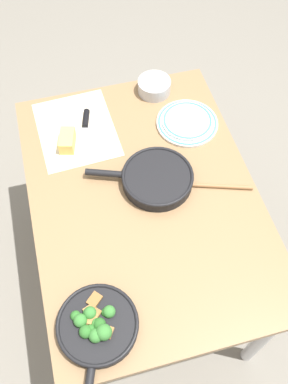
{
  "coord_description": "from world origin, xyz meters",
  "views": [
    {
      "loc": [
        0.77,
        -0.2,
        2.02
      ],
      "look_at": [
        0.0,
        0.0,
        0.74
      ],
      "focal_mm": 40.0,
      "sensor_mm": 36.0,
      "label": 1
    }
  ],
  "objects_px": {
    "skillet_eggs": "(157,178)",
    "cheese_block": "(67,141)",
    "wooden_spoon": "(193,185)",
    "prep_bowl_steel": "(154,86)",
    "skillet_broccoli": "(97,326)",
    "dinner_plate_stack": "(187,122)",
    "grater_knife": "(85,127)"
  },
  "relations": [
    {
      "from": "skillet_broccoli",
      "to": "prep_bowl_steel",
      "type": "distance_m",
      "value": 1.0
    },
    {
      "from": "skillet_broccoli",
      "to": "prep_bowl_steel",
      "type": "bearing_deg",
      "value": 174.57
    },
    {
      "from": "wooden_spoon",
      "to": "dinner_plate_stack",
      "type": "relative_size",
      "value": 1.37
    },
    {
      "from": "skillet_broccoli",
      "to": "grater_knife",
      "type": "relative_size",
      "value": 1.6
    },
    {
      "from": "skillet_eggs",
      "to": "wooden_spoon",
      "type": "relative_size",
      "value": 1.13
    },
    {
      "from": "wooden_spoon",
      "to": "prep_bowl_steel",
      "type": "distance_m",
      "value": 0.49
    },
    {
      "from": "wooden_spoon",
      "to": "grater_knife",
      "type": "xyz_separation_m",
      "value": [
        -0.37,
        -0.33,
        0.0
      ]
    },
    {
      "from": "wooden_spoon",
      "to": "cheese_block",
      "type": "xyz_separation_m",
      "value": [
        -0.3,
        -0.41,
        0.02
      ]
    },
    {
      "from": "skillet_broccoli",
      "to": "prep_bowl_steel",
      "type": "height_order",
      "value": "skillet_broccoli"
    },
    {
      "from": "skillet_broccoli",
      "to": "skillet_eggs",
      "type": "distance_m",
      "value": 0.55
    },
    {
      "from": "skillet_broccoli",
      "to": "grater_knife",
      "type": "xyz_separation_m",
      "value": [
        -0.77,
        0.11,
        -0.02
      ]
    },
    {
      "from": "skillet_broccoli",
      "to": "dinner_plate_stack",
      "type": "bearing_deg",
      "value": 163.85
    },
    {
      "from": "cheese_block",
      "to": "dinner_plate_stack",
      "type": "relative_size",
      "value": 0.44
    },
    {
      "from": "wooden_spoon",
      "to": "cheese_block",
      "type": "bearing_deg",
      "value": -18.2
    },
    {
      "from": "skillet_eggs",
      "to": "prep_bowl_steel",
      "type": "relative_size",
      "value": 2.77
    },
    {
      "from": "skillet_broccoli",
      "to": "dinner_plate_stack",
      "type": "height_order",
      "value": "skillet_broccoli"
    },
    {
      "from": "grater_knife",
      "to": "prep_bowl_steel",
      "type": "xyz_separation_m",
      "value": [
        -0.13,
        0.32,
        0.02
      ]
    },
    {
      "from": "dinner_plate_stack",
      "to": "prep_bowl_steel",
      "type": "height_order",
      "value": "prep_bowl_steel"
    },
    {
      "from": "grater_knife",
      "to": "cheese_block",
      "type": "height_order",
      "value": "cheese_block"
    },
    {
      "from": "dinner_plate_stack",
      "to": "grater_knife",
      "type": "bearing_deg",
      "value": -101.64
    },
    {
      "from": "skillet_eggs",
      "to": "wooden_spoon",
      "type": "xyz_separation_m",
      "value": [
        0.05,
        0.12,
        -0.02
      ]
    },
    {
      "from": "grater_knife",
      "to": "dinner_plate_stack",
      "type": "height_order",
      "value": "dinner_plate_stack"
    },
    {
      "from": "skillet_broccoli",
      "to": "grater_knife",
      "type": "height_order",
      "value": "skillet_broccoli"
    },
    {
      "from": "grater_knife",
      "to": "prep_bowl_steel",
      "type": "bearing_deg",
      "value": 127.48
    },
    {
      "from": "skillet_broccoli",
      "to": "wooden_spoon",
      "type": "distance_m",
      "value": 0.6
    },
    {
      "from": "dinner_plate_stack",
      "to": "prep_bowl_steel",
      "type": "distance_m",
      "value": 0.22
    },
    {
      "from": "skillet_eggs",
      "to": "grater_knife",
      "type": "xyz_separation_m",
      "value": [
        -0.32,
        -0.2,
        -0.02
      ]
    },
    {
      "from": "skillet_eggs",
      "to": "cheese_block",
      "type": "relative_size",
      "value": 3.5
    },
    {
      "from": "skillet_eggs",
      "to": "cheese_block",
      "type": "xyz_separation_m",
      "value": [
        -0.25,
        -0.28,
        0.0
      ]
    },
    {
      "from": "prep_bowl_steel",
      "to": "cheese_block",
      "type": "bearing_deg",
      "value": -64.1
    },
    {
      "from": "skillet_broccoli",
      "to": "wooden_spoon",
      "type": "height_order",
      "value": "skillet_broccoli"
    },
    {
      "from": "skillet_broccoli",
      "to": "cheese_block",
      "type": "height_order",
      "value": "skillet_broccoli"
    }
  ]
}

